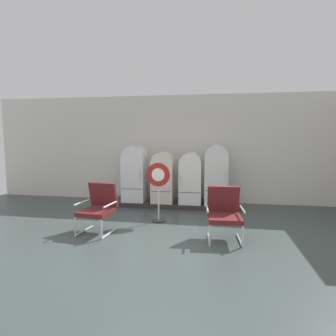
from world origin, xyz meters
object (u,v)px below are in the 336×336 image
refrigerator_2 (191,177)px  refrigerator_3 (216,173)px  refrigerator_0 (135,172)px  refrigerator_1 (163,176)px  armchair_left (99,206)px  sign_stand (158,191)px  armchair_right (224,211)px

refrigerator_2 → refrigerator_3: 0.71m
refrigerator_0 → refrigerator_1: refrigerator_0 is taller
refrigerator_1 → armchair_left: refrigerator_1 is taller
refrigerator_0 → armchair_left: 2.38m
armchair_left → sign_stand: sign_stand is taller
refrigerator_0 → armchair_right: refrigerator_0 is taller
armchair_right → refrigerator_3: bearing=93.5°
refrigerator_3 → armchair_right: bearing=-86.5°
armchair_left → sign_stand: bearing=39.0°
armchair_right → sign_stand: (-1.46, 0.87, 0.18)m
armchair_left → armchair_right: (2.54, -0.00, 0.00)m
refrigerator_0 → refrigerator_1: bearing=-2.3°
refrigerator_3 → sign_stand: (-1.32, -1.43, -0.27)m
armchair_left → sign_stand: 1.40m
refrigerator_1 → sign_stand: 1.45m
refrigerator_2 → armchair_right: bearing=-70.0°
armchair_right → armchair_left: bearing=180.0°
refrigerator_0 → armchair_right: size_ratio=1.57×
refrigerator_0 → refrigerator_2: (1.60, -0.03, -0.10)m
armchair_left → armchair_right: size_ratio=1.00×
refrigerator_1 → refrigerator_2: (0.78, 0.00, -0.01)m
refrigerator_1 → refrigerator_3: refrigerator_3 is taller
refrigerator_2 → sign_stand: 1.57m
refrigerator_1 → armchair_right: refrigerator_1 is taller
refrigerator_2 → refrigerator_3: (0.70, -0.00, 0.12)m
armchair_right → sign_stand: bearing=149.0°
refrigerator_0 → refrigerator_2: size_ratio=1.12×
refrigerator_1 → refrigerator_3: 1.48m
refrigerator_0 → armchair_left: (-0.10, -2.33, -0.42)m
refrigerator_3 → armchair_left: refrigerator_3 is taller
refrigerator_3 → sign_stand: bearing=-132.7°
refrigerator_1 → armchair_right: bearing=-55.0°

